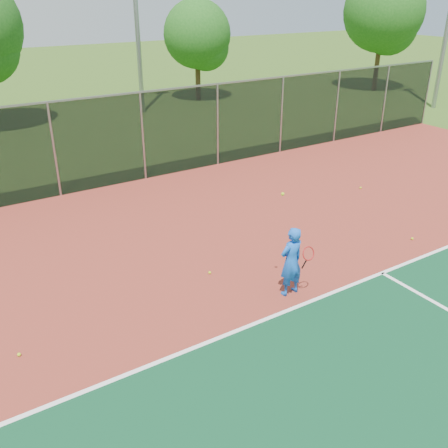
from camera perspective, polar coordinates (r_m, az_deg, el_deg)
name	(u,v)px	position (r m, az deg, el deg)	size (l,w,h in m)	color
ground	(437,383)	(9.63, 23.21, -16.39)	(120.00, 120.00, 0.00)	#2F5117
court_apron	(352,323)	(10.53, 14.40, -10.88)	(30.00, 20.00, 0.02)	maroon
fence_back	(143,136)	(17.49, -9.27, 9.95)	(30.00, 0.06, 3.03)	black
tennis_player	(291,261)	(10.76, 7.69, -4.25)	(0.60, 0.62, 2.40)	blue
practice_ball_0	(361,188)	(17.37, 15.34, 4.01)	(0.07, 0.07, 0.07)	#B7D418
practice_ball_2	(210,273)	(11.76, -1.65, -5.57)	(0.07, 0.07, 0.07)	#B7D418
practice_ball_4	(19,355)	(10.10, -22.38, -13.63)	(0.07, 0.07, 0.07)	#B7D418
practice_ball_6	(412,239)	(14.22, 20.71, -1.57)	(0.07, 0.07, 0.07)	#B7D418
tree_back_mid	(199,37)	(30.72, -2.85, 20.53)	(3.88, 3.88, 5.70)	#342313
tree_back_right	(385,15)	(35.41, 17.94, 21.76)	(5.01, 5.01, 7.36)	#342313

